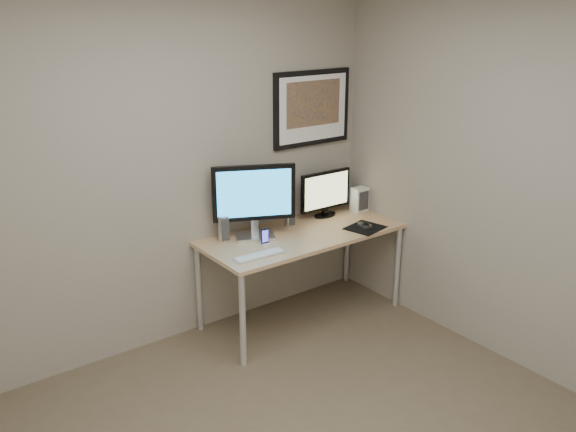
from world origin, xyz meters
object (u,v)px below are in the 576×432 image
Objects in this scene: keyboard at (259,255)px; monitor_large at (254,198)px; monitor_tv at (326,193)px; speaker_right at (289,215)px; desk at (302,241)px; framed_art at (312,108)px; fan_unit at (360,199)px; speaker_left at (223,228)px; phone_dock at (265,237)px.

monitor_large is at bearing 63.83° from keyboard.
speaker_right is (-0.38, -0.01, -0.12)m from monitor_tv.
desk is 1.07m from framed_art.
fan_unit is at bearing -28.14° from framed_art.
framed_art reaches higher than monitor_tv.
fan_unit is (0.72, 0.13, 0.17)m from desk.
keyboard is at bearing -75.00° from speaker_left.
keyboard is (-0.88, -0.52, -0.88)m from framed_art.
framed_art reaches higher than fan_unit.
speaker_left is at bearing 99.36° from keyboard.
monitor_tv is at bearing 26.56° from desk.
fan_unit reaches higher than phone_dock.
monitor_large is 0.48m from keyboard.
monitor_large is 4.41× the size of phone_dock.
monitor_tv is 2.70× the size of speaker_right.
fan_unit is (0.37, -0.20, -0.79)m from framed_art.
framed_art is at bearing 15.23° from speaker_left.
speaker_left is 0.52× the size of keyboard.
monitor_tv is 1.02m from keyboard.
monitor_large is 0.76m from monitor_tv.
desk is at bearing 4.12° from monitor_large.
monitor_tv is at bearing 25.66° from phone_dock.
monitor_large is 1.10m from fan_unit.
monitor_tv is (0.39, 0.20, 0.27)m from desk.
speaker_right is at bearing -157.05° from framed_art.
desk is at bearing 14.66° from phone_dock.
desk is 0.64m from speaker_left.
framed_art reaches higher than desk.
keyboard is (-0.53, -0.19, 0.07)m from desk.
speaker_right is at bearing 33.35° from monitor_large.
speaker_left is at bearing 159.61° from desk.
framed_art is 0.70m from monitor_tv.
fan_unit is at bearing -7.48° from speaker_right.
speaker_left is at bearing 179.84° from monitor_tv.
monitor_tv reaches higher than phone_dock.
fan_unit reaches higher than speaker_left.
monitor_tv is 0.35m from fan_unit.
speaker_right is at bearing 5.54° from speaker_left.
desk is 2.76× the size of monitor_large.
framed_art is 1.52× the size of monitor_tv.
speaker_right is 1.39× the size of phone_dock.
monitor_large is (-0.70, -0.20, -0.58)m from framed_art.
fan_unit reaches higher than speaker_right.
speaker_left is at bearing 175.47° from fan_unit.
speaker_left is (-0.58, 0.22, 0.16)m from desk.
monitor_large is (-0.35, 0.13, 0.38)m from desk.
fan_unit is (0.33, -0.07, -0.10)m from monitor_tv.
keyboard is 1.85× the size of fan_unit.
phone_dock is at bearing -152.71° from speaker_right.
speaker_right is at bearing 38.83° from phone_dock.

